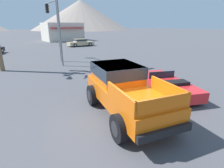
# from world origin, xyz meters

# --- Properties ---
(ground_plane) EXTENTS (320.00, 320.00, 0.00)m
(ground_plane) POSITION_xyz_m (0.00, 0.00, 0.00)
(ground_plane) COLOR #4C4C51
(orange_pickup_truck) EXTENTS (3.06, 5.28, 1.93)m
(orange_pickup_truck) POSITION_xyz_m (0.31, 0.58, 1.09)
(orange_pickup_truck) COLOR orange
(orange_pickup_truck) RESTS_ON ground_plane
(red_convertible_car) EXTENTS (3.26, 4.68, 1.05)m
(red_convertible_car) POSITION_xyz_m (3.62, 1.00, 0.43)
(red_convertible_car) COLOR red
(red_convertible_car) RESTS_ON ground_plane
(parked_car_tan) EXTENTS (4.49, 1.98, 1.23)m
(parked_car_tan) POSITION_xyz_m (9.33, 23.89, 0.62)
(parked_car_tan) COLOR tan
(parked_car_tan) RESTS_ON ground_plane
(traffic_light_main) EXTENTS (0.38, 3.63, 5.91)m
(traffic_light_main) POSITION_xyz_m (1.91, 13.97, 4.11)
(traffic_light_main) COLOR slate
(traffic_light_main) RESTS_ON ground_plane
(street_lamp_post) EXTENTS (0.90, 0.24, 8.98)m
(street_lamp_post) POSITION_xyz_m (1.31, 10.58, 5.29)
(street_lamp_post) COLOR slate
(street_lamp_post) RESTS_ON ground_plane
(storefront_building) EXTENTS (8.22, 7.20, 4.00)m
(storefront_building) POSITION_xyz_m (10.95, 36.95, 2.00)
(storefront_building) COLOR beige
(storefront_building) RESTS_ON ground_plane
(distant_mountain_range) EXTENTS (181.95, 72.19, 20.20)m
(distant_mountain_range) POSITION_xyz_m (19.54, 120.01, 8.54)
(distant_mountain_range) COLOR gray
(distant_mountain_range) RESTS_ON ground_plane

